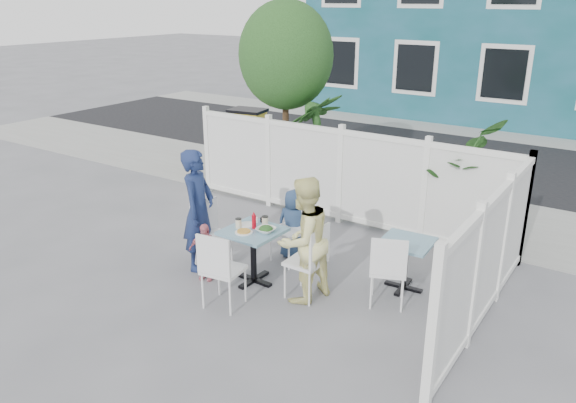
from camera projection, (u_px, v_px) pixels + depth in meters
The scene contains 30 objects.
ground at pixel (248, 275), 7.73m from camera, with size 80.00×80.00×0.00m, color slate.
near_sidewalk at pixel (370, 198), 10.69m from camera, with size 24.00×2.60×0.01m, color gray.
street at pixel (437, 155), 13.58m from camera, with size 24.00×5.00×0.01m, color black.
far_sidewalk at pixel (475, 131), 16.00m from camera, with size 24.00×1.60×0.01m, color gray.
building at pixel (501, 17), 17.89m from camera, with size 11.00×6.00×6.00m.
fence_back at pixel (340, 178), 9.28m from camera, with size 5.86×0.08×1.60m.
fence_right at pixel (488, 261), 6.36m from camera, with size 0.08×3.66×1.60m.
tree at pixel (286, 56), 10.25m from camera, with size 1.80×1.62×3.59m.
utility_cabinet at pixel (248, 141), 12.23m from camera, with size 0.69×0.50×1.29m, color gold.
potted_shrub_a at pixel (318, 149), 10.20m from camera, with size 1.12×1.12×2.01m, color #1C3C18.
potted_shrub_b at pixel (448, 178), 8.87m from camera, with size 1.64×1.42×1.82m, color #1C3C18.
main_table at pixel (253, 242), 7.35m from camera, with size 0.74×0.74×0.75m.
spare_table at pixel (406, 252), 7.19m from camera, with size 0.67×0.67×0.68m.
chair_left at pixel (209, 229), 7.83m from camera, with size 0.52×0.53×0.96m.
chair_right at pixel (311, 257), 6.95m from camera, with size 0.43×0.45×0.98m.
chair_back at pixel (294, 222), 7.97m from camera, with size 0.55×0.54×1.00m.
chair_near at pixel (219, 266), 6.70m from camera, with size 0.51×0.49×0.99m.
chair_spare at pixel (388, 266), 6.74m from camera, with size 0.56×0.55×0.95m.
man at pixel (198, 210), 7.68m from camera, with size 0.62×0.41×1.71m, color navy.
woman at pixel (304, 240), 6.86m from camera, with size 0.78×0.61×1.60m, color yellow.
boy at pixel (294, 224), 8.09m from camera, with size 0.51×0.33×1.04m, color navy.
toddler at pixel (205, 252), 7.49m from camera, with size 0.47×0.20×0.80m, color #DB7785.
plate_main at pixel (244, 232), 7.20m from camera, with size 0.23×0.23×0.01m, color white.
plate_side at pixel (247, 225), 7.44m from camera, with size 0.22×0.22×0.02m, color white.
salad_bowl at pixel (266, 230), 7.22m from camera, with size 0.24×0.24×0.06m, color white.
coffee_cup_a at pixel (239, 224), 7.34m from camera, with size 0.08×0.08×0.12m, color beige.
coffee_cup_b at pixel (265, 221), 7.40m from camera, with size 0.08×0.08×0.13m, color beige.
ketchup_bottle at pixel (254, 222), 7.32m from camera, with size 0.06×0.06×0.18m, color #A80614.
salt_shaker at pixel (257, 220), 7.52m from camera, with size 0.03×0.03×0.08m, color white.
pepper_shaker at pixel (261, 220), 7.53m from camera, with size 0.03×0.03×0.07m, color black.
Camera 1 is at (4.30, -5.44, 3.59)m, focal length 35.00 mm.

